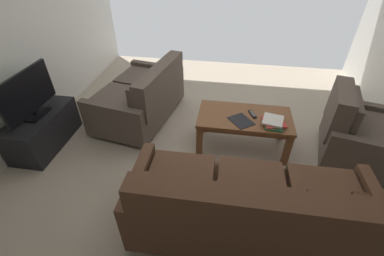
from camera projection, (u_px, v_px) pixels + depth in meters
The scene contains 10 objects.
ground_plane at pixel (212, 148), 3.31m from camera, with size 4.80×5.47×0.01m, color tan.
sofa_main at pixel (249, 210), 2.12m from camera, with size 2.01×0.82×0.88m.
loveseat_near at pixel (142, 96), 3.64m from camera, with size 1.10×1.51×0.84m.
coffee_table at pixel (244, 121), 3.09m from camera, with size 1.10×0.58×0.47m.
tv_stand at pixel (43, 130), 3.23m from camera, with size 0.44×0.94×0.45m.
flat_tv at pixel (28, 94), 2.93m from camera, with size 0.20×0.82×0.54m.
armchair_side at pixel (356, 133), 2.96m from camera, with size 0.97×1.05×0.87m.
book_stack at pixel (274, 122), 2.89m from camera, with size 0.29×0.29×0.07m.
tv_remote at pixel (252, 114), 3.06m from camera, with size 0.10×0.16×0.02m.
loose_magazine at pixel (241, 121), 2.96m from camera, with size 0.21×0.26×0.01m, color black.
Camera 1 is at (-0.14, 2.49, 2.20)m, focal length 24.22 mm.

